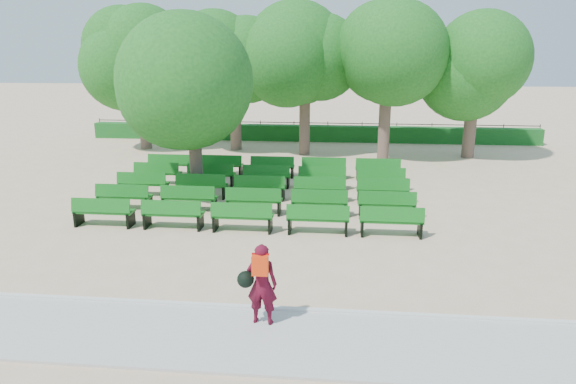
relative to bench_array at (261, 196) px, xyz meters
name	(u,v)px	position (x,y,z in m)	size (l,w,h in m)	color
ground	(285,216)	(1.10, -1.86, -0.09)	(120.00, 120.00, 0.00)	tan
paving	(244,339)	(1.10, -9.26, -0.06)	(30.00, 2.20, 0.06)	#B5B6B1
curb	(254,308)	(1.10, -8.11, -0.04)	(30.00, 0.12, 0.10)	silver
hedge	(310,133)	(1.10, 12.14, 0.36)	(26.00, 0.70, 0.90)	#185E1F
fence	(311,140)	(1.10, 12.54, -0.09)	(26.00, 0.10, 1.02)	black
tree_line	(306,154)	(1.10, 8.14, -0.09)	(21.80, 6.80, 7.04)	#1E681E
bench_array	(261,196)	(0.00, 0.00, 0.00)	(1.86, 0.67, 1.15)	#126A19
tree_among	(192,80)	(-2.43, 0.31, 4.08)	(4.56, 4.56, 6.25)	brown
person	(261,283)	(1.33, -8.69, 0.82)	(0.79, 0.49, 1.65)	#4E0B1C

